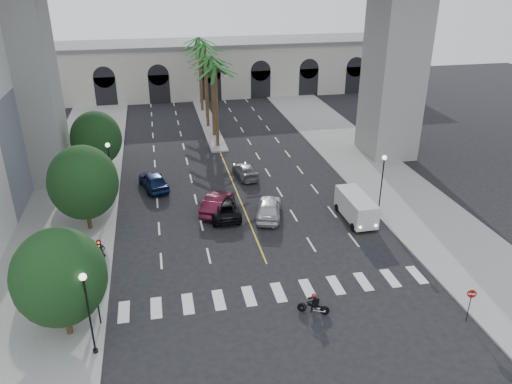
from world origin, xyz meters
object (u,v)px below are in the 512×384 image
car_b (217,203)px  cargo_van (356,207)px  traffic_signal_near (96,291)px  lamp_post_left_near (88,307)px  car_d (245,171)px  car_c (224,207)px  traffic_signal_far (101,255)px  car_a (269,208)px  lamp_post_right (382,179)px  pedestrian_b (80,259)px  pedestrian_a (101,253)px  motorcycle_rider (315,304)px  lamp_post_left_far (110,165)px  car_e (153,181)px  do_not_enter_sign (471,299)px

car_b → cargo_van: (11.31, -3.91, 0.41)m
traffic_signal_near → car_b: size_ratio=0.74×
lamp_post_left_near → car_d: (12.90, 23.30, -2.55)m
car_c → lamp_post_left_near: bearing=57.9°
car_c → traffic_signal_far: bearing=43.0°
traffic_signal_near → car_a: size_ratio=0.73×
car_b → car_d: 8.19m
lamp_post_right → car_c: lamp_post_right is taller
traffic_signal_near → pedestrian_b: bearing=105.7°
pedestrian_a → pedestrian_b: size_ratio=1.12×
lamp_post_left_near → motorcycle_rider: bearing=4.3°
lamp_post_left_near → car_a: (13.25, 14.21, -2.37)m
lamp_post_left_near → lamp_post_left_far: 21.00m
car_c → car_a: bearing=162.8°
lamp_post_left_far → car_a: size_ratio=1.07×
lamp_post_left_near → car_b: bearing=60.8°
pedestrian_a → cargo_van: bearing=-3.0°
lamp_post_left_near → traffic_signal_far: size_ratio=1.47×
traffic_signal_near → car_e: traffic_signal_near is taller
lamp_post_right → lamp_post_left_far: bearing=160.7°
car_a → pedestrian_b: 15.87m
lamp_post_right → cargo_van: size_ratio=1.03×
motorcycle_rider → pedestrian_b: size_ratio=1.07×
lamp_post_right → pedestrian_a: (-23.05, -3.84, -2.09)m
lamp_post_right → car_b: 14.35m
car_d → cargo_van: (7.40, -11.11, 0.55)m
lamp_post_left_far → pedestrian_b: bearing=-97.7°
traffic_signal_near → car_d: size_ratio=0.79×
car_c → pedestrian_b: 12.96m
pedestrian_b → car_b: bearing=63.7°
traffic_signal_near → pedestrian_a: (-0.35, 6.66, -1.38)m
car_b → pedestrian_b: (-10.65, -7.36, 0.21)m
motorcycle_rider → car_c: size_ratio=0.36×
lamp_post_left_far → pedestrian_a: bearing=-91.2°
cargo_van → car_b: bearing=160.5°
traffic_signal_far → car_a: 15.33m
lamp_post_right → traffic_signal_far: (-22.70, -6.50, -0.71)m
car_b → lamp_post_left_far: bearing=-4.6°
lamp_post_left_near → traffic_signal_near: (0.10, 2.50, -0.71)m
lamp_post_right → do_not_enter_sign: lamp_post_right is taller
traffic_signal_near → car_c: size_ratio=0.69×
lamp_post_right → car_e: lamp_post_right is taller
pedestrian_b → do_not_enter_sign: do_not_enter_sign is taller
lamp_post_left_far → lamp_post_right: size_ratio=1.00×
lamp_post_left_far → cargo_van: 22.23m
lamp_post_left_far → traffic_signal_near: lamp_post_left_far is taller
lamp_post_right → cargo_van: lamp_post_right is taller
lamp_post_left_far → traffic_signal_near: 18.51m
lamp_post_right → car_d: 14.51m
lamp_post_right → motorcycle_rider: (-9.76, -12.02, -2.56)m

